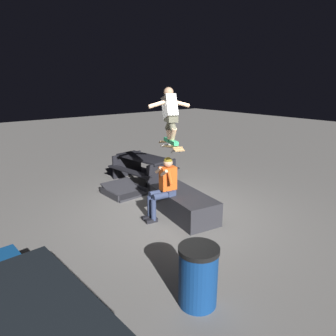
% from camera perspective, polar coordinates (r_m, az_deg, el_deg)
% --- Properties ---
extents(ground_plane, '(40.00, 40.00, 0.00)m').
position_cam_1_polar(ground_plane, '(6.90, 1.15, -8.58)').
color(ground_plane, slate).
extents(ledge_box_main, '(1.87, 1.06, 0.51)m').
position_cam_1_polar(ledge_box_main, '(6.74, 2.94, -6.83)').
color(ledge_box_main, '#28282D').
rests_on(ledge_box_main, ground).
extents(person_sitting_on_ledge, '(0.60, 0.78, 1.35)m').
position_cam_1_polar(person_sitting_on_ledge, '(6.43, -0.85, -3.20)').
color(person_sitting_on_ledge, '#2D3856').
rests_on(person_sitting_on_ledge, ground).
extents(skateboard, '(1.03, 0.52, 0.14)m').
position_cam_1_polar(skateboard, '(6.28, 0.55, 4.07)').
color(skateboard, '#AD8451').
extents(skater_airborne, '(0.63, 0.86, 1.12)m').
position_cam_1_polar(skater_airborne, '(6.22, 0.38, 10.38)').
color(skater_airborne, '#2D9E66').
extents(kicker_ramp, '(1.01, 0.94, 0.36)m').
position_cam_1_polar(kicker_ramp, '(8.12, -8.30, -4.45)').
color(kicker_ramp, '#28282D').
rests_on(kicker_ramp, ground).
extents(picnic_table_back, '(1.85, 1.54, 0.75)m').
position_cam_1_polar(picnic_table_back, '(8.98, -4.67, 0.62)').
color(picnic_table_back, black).
rests_on(picnic_table_back, ground).
extents(trash_bin, '(0.54, 0.54, 0.84)m').
position_cam_1_polar(trash_bin, '(4.22, 5.70, -19.57)').
color(trash_bin, navy).
rests_on(trash_bin, ground).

